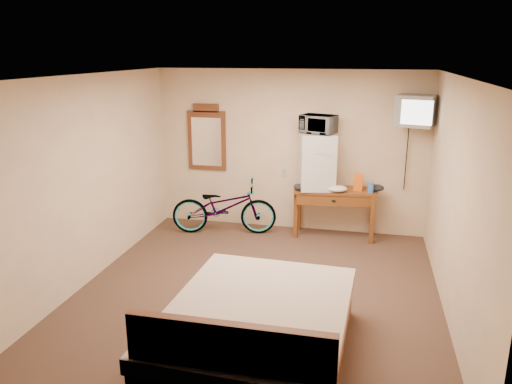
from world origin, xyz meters
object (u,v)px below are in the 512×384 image
Objects in this scene: crt_television at (415,111)px; bed at (256,332)px; desk at (335,198)px; mini_fridge at (317,161)px; microwave at (318,124)px; wall_mirror at (207,138)px; blue_cup at (371,188)px; bicycle at (224,207)px.

bed is (-1.52, -3.39, -1.66)m from crt_television.
mini_fridge reaches higher than desk.
wall_mirror is at bearing -167.48° from microwave.
mini_fridge reaches higher than blue_cup.
desk is 1.14m from microwave.
desk is at bearing 175.86° from blue_cup.
wall_mirror is at bearing 172.63° from desk.
mini_fridge is 0.79× the size of wall_mirror.
bed is at bearing -97.77° from desk.
desk is 0.56m from blue_cup.
bicycle is at bearing -171.02° from mini_fridge.
microwave is 1.36m from crt_television.
bicycle is (0.40, -0.46, -0.99)m from wall_mirror.
desk is at bearing -7.37° from wall_mirror.
bicycle is at bearing -175.95° from blue_cup.
wall_mirror is 0.66× the size of bicycle.
mini_fridge reaches higher than bicycle.
blue_cup is 0.09× the size of bicycle.
wall_mirror reaches higher than bed.
bicycle is 0.74× the size of bed.
crt_television is at bearing 5.88° from blue_cup.
crt_television is 3.14m from bicycle.
crt_television is (1.35, -0.01, 0.78)m from mini_fridge.
crt_television reaches higher than bed.
mini_fridge is 1.83m from wall_mirror.
blue_cup is 1.25m from crt_television.
crt_television is at bearing 19.82° from microwave.
mini_fridge is at bearing -7.69° from wall_mirror.
mini_fridge is 3.52m from bed.
mini_fridge is 1.30× the size of crt_television.
mini_fridge is 1.59m from bicycle.
blue_cup is (0.52, -0.04, 0.21)m from desk.
bicycle is at bearing -150.81° from microwave.
crt_television is 0.29× the size of bed.
desk is 2.25m from wall_mirror.
desk is 0.62m from mini_fridge.
crt_television is 0.40× the size of bicycle.
bed is (-0.46, -3.37, -0.33)m from desk.
microwave is 1.84m from wall_mirror.
microwave is (-0.29, 0.03, 1.10)m from desk.
blue_cup is at bearing 73.64° from bed.
blue_cup is 2.24m from bicycle.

